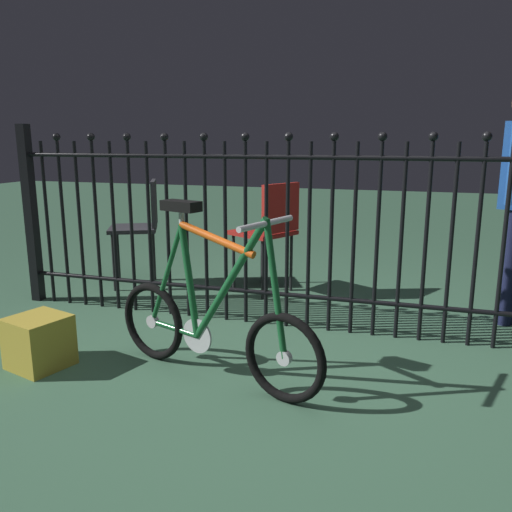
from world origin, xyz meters
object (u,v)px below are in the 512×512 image
object	(u,v)px
display_crate	(39,342)
bicycle	(212,320)
chair_charcoal	(142,221)
chair_red	(270,226)

from	to	relation	value
display_crate	bicycle	bearing A→B (deg)	8.70
chair_charcoal	display_crate	size ratio (longest dim) A/B	3.13
bicycle	chair_charcoal	size ratio (longest dim) A/B	1.42
chair_charcoal	display_crate	distance (m)	1.64
bicycle	chair_charcoal	bearing A→B (deg)	129.29
chair_red	display_crate	distance (m)	1.87
display_crate	chair_charcoal	bearing A→B (deg)	99.20
bicycle	chair_charcoal	world-z (taller)	bicycle
chair_charcoal	chair_red	bearing A→B (deg)	4.24
chair_red	display_crate	world-z (taller)	chair_red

